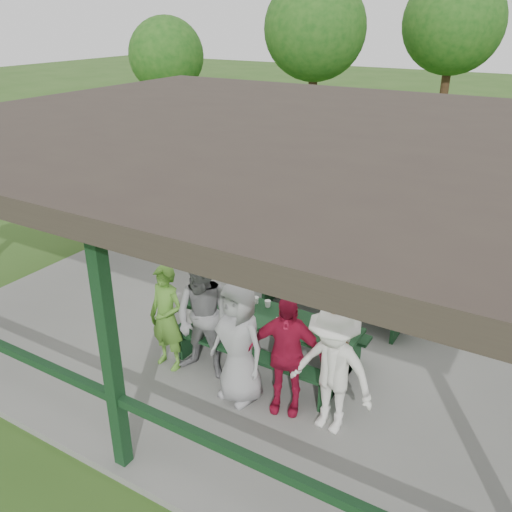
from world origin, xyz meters
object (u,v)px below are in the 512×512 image
Objects in this scene: spectator_lblue at (294,236)px; farm_trailer at (292,153)px; spectator_grey at (398,251)px; contestant_grey_left at (204,318)px; contestant_grey_mid at (239,343)px; spectator_blue at (270,216)px; pickup_truck at (447,160)px; contestant_red at (286,354)px; contestant_green at (167,318)px; picnic_table_far at (341,282)px; picnic_table_near at (270,332)px; contestant_white_fedora at (332,370)px.

farm_trailer is at bearing -40.79° from spectator_lblue.
spectator_lblue is 2.06m from spectator_grey.
contestant_grey_mid is (0.68, -0.19, -0.05)m from contestant_grey_left.
spectator_blue is 0.50× the size of farm_trailer.
contestant_grey_mid is 1.19× the size of spectator_lblue.
spectator_lblue is 0.25× the size of pickup_truck.
contestant_red is 1.15× the size of spectator_lblue.
spectator_grey is (2.11, 3.84, 0.05)m from contestant_green.
spectator_blue reaches higher than picnic_table_far.
contestant_grey_left reaches higher than spectator_lblue.
picnic_table_near is 3.79m from spectator_blue.
contestant_grey_left is at bearing -178.56° from contestant_white_fedora.
contestant_white_fedora is (0.64, -0.03, 0.02)m from contestant_red.
contestant_white_fedora is 12.21m from farm_trailer.
spectator_lblue is at bearing 157.39° from pickup_truck.
spectator_grey is at bearing 70.60° from contestant_red.
contestant_grey_mid is at bearing -20.53° from contestant_grey_left.
picnic_table_near and picnic_table_far have the same top height.
contestant_white_fedora is at bearing -40.78° from farm_trailer.
contestant_green is at bearing -116.93° from picnic_table_far.
contestant_white_fedora reaches higher than pickup_truck.
picnic_table_far is 1.47× the size of contestant_grey_left.
farm_trailer is at bearing 101.03° from contestant_red.
contestant_white_fedora is 0.98× the size of spectator_blue.
contestant_grey_left reaches higher than contestant_grey_mid.
contestant_green is 2.51m from contestant_white_fedora.
contestant_green is 11.19m from farm_trailer.
contestant_grey_left is 1.02× the size of spectator_blue.
picnic_table_near is 0.74× the size of farm_trailer.
picnic_table_near is 3.15m from spectator_lblue.
picnic_table_far is 1.61× the size of contestant_red.
picnic_table_near is at bearing -97.67° from picnic_table_far.
contestant_red is at bearing 136.82° from spectator_blue.
contestant_white_fedora reaches higher than spectator_lblue.
contestant_grey_mid is at bearing 166.27° from pickup_truck.
picnic_table_far is 0.46× the size of pickup_truck.
contestant_green is at bearing 165.24° from contestant_red.
contestant_red reaches higher than contestant_green.
contestant_white_fedora is at bearing -7.73° from contestant_grey_left.
picnic_table_near is 1.50m from contestant_green.
contestant_grey_left reaches higher than contestant_red.
pickup_truck reaches higher than spectator_lblue.
contestant_white_fedora reaches higher than farm_trailer.
spectator_lblue is at bearing 119.27° from contestant_grey_mid.
contestant_green is 11.48m from pickup_truck.
contestant_grey_left is 0.31× the size of pickup_truck.
picnic_table_far is 1.67× the size of contestant_green.
pickup_truck is (-0.03, 11.49, -0.14)m from contestant_grey_mid.
contestant_red reaches higher than picnic_table_near.
contestant_green is 1.26m from contestant_grey_mid.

